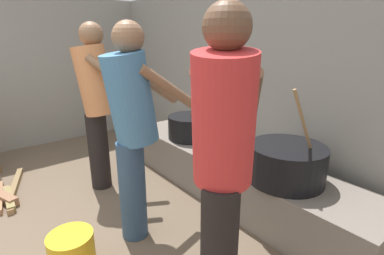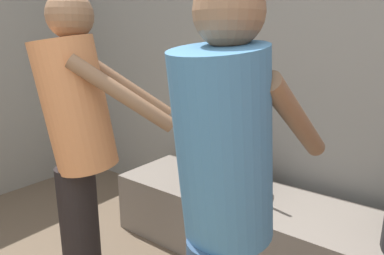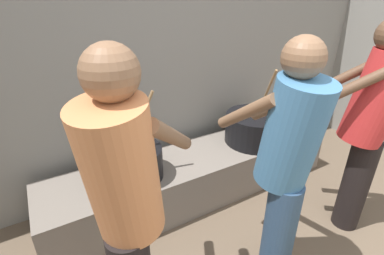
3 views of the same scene
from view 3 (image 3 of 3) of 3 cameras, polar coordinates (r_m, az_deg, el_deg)
name	(u,v)px [view 3 (image 3 of 3)]	position (r m, az deg, el deg)	size (l,w,h in m)	color
block_enclosure_rear	(157,81)	(2.72, -7.08, 9.41)	(5.52, 0.20, 2.03)	gray
hearth_ledge	(198,174)	(2.71, 1.24, -9.41)	(2.77, 0.60, 0.43)	slate
cooking_pot_main	(255,128)	(2.83, 12.65, -0.05)	(0.58, 0.58, 0.74)	black
cooking_pot_secondary	(133,163)	(2.29, -11.94, -7.02)	(0.48, 0.48, 0.70)	black
cook_in_blue_shirt	(287,161)	(1.68, 18.67, -6.46)	(0.35, 0.67, 1.60)	navy
cook_in_red_shirt	(369,121)	(2.36, 32.32, 1.06)	(0.69, 0.72, 1.64)	black
cook_in_orange_shirt	(126,205)	(1.31, -13.18, -15.01)	(0.70, 0.70, 1.63)	black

